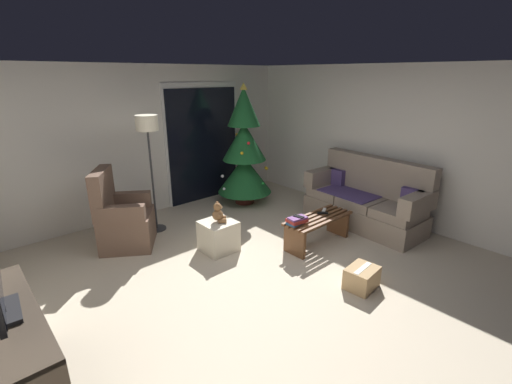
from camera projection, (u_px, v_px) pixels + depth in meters
ground_plane at (270, 280)px, 4.19m from camera, size 7.00×7.00×0.00m
wall_back at (146, 142)px, 5.94m from camera, size 5.72×0.12×2.50m
wall_right at (400, 146)px, 5.60m from camera, size 0.12×6.00×2.50m
patio_door_frame at (203, 143)px, 6.64m from camera, size 1.60×0.02×2.20m
patio_door_glass at (204, 145)px, 6.65m from camera, size 1.50×0.02×2.10m
couch at (366, 201)px, 5.65m from camera, size 0.89×1.98×1.08m
coffee_table at (318, 226)px, 5.01m from camera, size 1.10×0.40×0.42m
remote_white at (324, 210)px, 5.18m from camera, size 0.16×0.11×0.02m
remote_black at (323, 213)px, 5.07m from camera, size 0.14×0.14×0.02m
book_stack at (297, 220)px, 4.72m from camera, size 0.28×0.23×0.10m
cell_phone at (299, 216)px, 4.71m from camera, size 0.09×0.15×0.01m
christmas_tree at (244, 153)px, 6.41m from camera, size 1.02×1.01×2.20m
armchair at (123, 220)px, 4.91m from camera, size 0.95×0.95×1.13m
floor_lamp at (148, 135)px, 5.08m from camera, size 0.32×0.32×1.78m
media_shelf at (13, 371)px, 2.44m from camera, size 0.40×1.40×0.81m
ottoman at (218, 236)px, 4.85m from camera, size 0.44×0.44×0.43m
teddy_bear_chestnut at (218, 214)px, 4.74m from camera, size 0.22×0.21×0.29m
cardboard_box_taped_mid_floor at (362, 278)px, 4.02m from camera, size 0.40×0.33×0.25m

